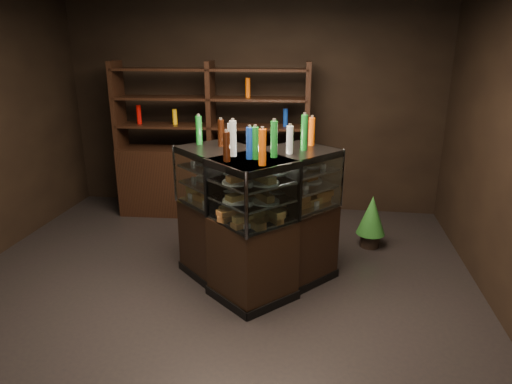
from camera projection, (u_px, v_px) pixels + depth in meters
ground at (209, 296)px, 4.19m from camera, size 5.00×5.00×0.00m
room_shell at (201, 80)px, 3.58m from camera, size 5.02×5.02×3.01m
display_case at (255, 242)px, 4.27m from camera, size 1.63×1.29×1.30m
food_display at (255, 187)px, 4.09m from camera, size 1.27×0.94×0.41m
bottles_top at (255, 137)px, 3.96m from camera, size 1.10×0.80×0.30m
potted_conifer at (372, 214)px, 5.09m from camera, size 0.32×0.32×0.68m
back_shelving at (213, 171)px, 5.99m from camera, size 2.49×0.55×2.00m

